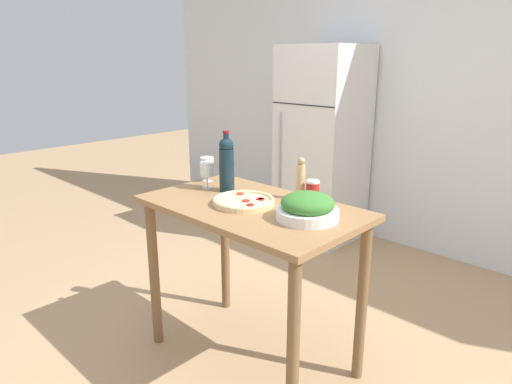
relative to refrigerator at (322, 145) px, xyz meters
name	(u,v)px	position (x,y,z in m)	size (l,w,h in m)	color
ground_plane	(252,357)	(0.84, -1.77, -0.86)	(14.00, 14.00, 0.00)	tan
wall_back	(435,99)	(0.84, 0.36, 0.44)	(6.40, 0.06, 2.60)	silver
refrigerator	(322,145)	(0.00, 0.00, 0.00)	(0.66, 0.64, 1.73)	silver
prep_counter	(252,233)	(0.84, -1.77, -0.11)	(1.14, 0.67, 0.90)	olive
wine_bottle	(227,163)	(0.56, -1.68, 0.20)	(0.08, 0.08, 0.34)	#142833
wine_glass_near	(207,170)	(0.44, -1.72, 0.14)	(0.08, 0.08, 0.15)	silver
wine_glass_far	(207,165)	(0.33, -1.63, 0.14)	(0.08, 0.08, 0.15)	silver
pepper_mill	(301,179)	(0.95, -1.52, 0.15)	(0.05, 0.05, 0.22)	tan
salad_bowl	(307,208)	(1.17, -1.74, 0.10)	(0.29, 0.29, 0.13)	white
homemade_pizza	(244,201)	(0.80, -1.79, 0.06)	(0.32, 0.32, 0.03)	#DBC189
salt_canister	(312,191)	(1.03, -1.52, 0.10)	(0.07, 0.07, 0.12)	#B2231E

